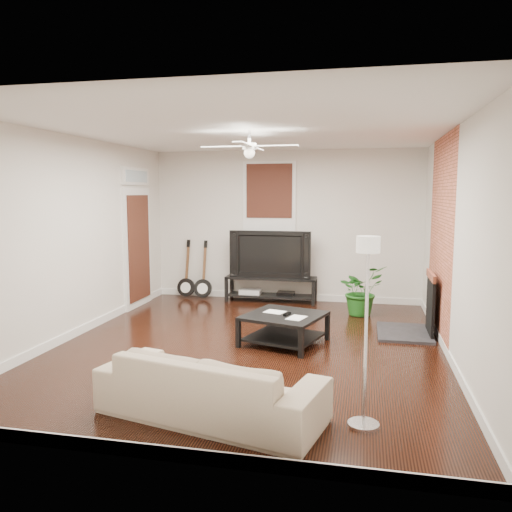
{
  "coord_description": "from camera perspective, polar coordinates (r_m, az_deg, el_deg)",
  "views": [
    {
      "loc": [
        1.46,
        -6.39,
        2.01
      ],
      "look_at": [
        0.0,
        0.4,
        1.15
      ],
      "focal_mm": 35.63,
      "sensor_mm": 36.0,
      "label": 1
    }
  ],
  "objects": [
    {
      "name": "brick_accent",
      "position": [
        7.48,
        20.01,
        1.96
      ],
      "size": [
        0.02,
        2.2,
        2.8
      ],
      "primitive_type": "cube",
      "color": "#AE5738",
      "rests_on": "floor"
    },
    {
      "name": "tv",
      "position": [
        9.41,
        1.73,
        0.28
      ],
      "size": [
        1.5,
        0.2,
        0.86
      ],
      "primitive_type": "imported",
      "color": "black",
      "rests_on": "tv_stand"
    },
    {
      "name": "coffee_table",
      "position": [
        6.89,
        3.16,
        -8.17
      ],
      "size": [
        1.19,
        1.19,
        0.4
      ],
      "primitive_type": "cube",
      "rotation": [
        0.0,
        0.0,
        -0.29
      ],
      "color": "black",
      "rests_on": "floor"
    },
    {
      "name": "guitar_right",
      "position": [
        9.7,
        -6.01,
        -1.54
      ],
      "size": [
        0.36,
        0.26,
        1.13
      ],
      "primitive_type": null,
      "rotation": [
        0.0,
        0.0,
        0.04
      ],
      "color": "black",
      "rests_on": "floor"
    },
    {
      "name": "potted_plant",
      "position": [
        8.58,
        11.69,
        -3.8
      ],
      "size": [
        0.98,
        0.98,
        0.83
      ],
      "primitive_type": "imported",
      "rotation": [
        0.0,
        0.0,
        0.79
      ],
      "color": "#1D5F1B",
      "rests_on": "floor"
    },
    {
      "name": "door_left",
      "position": [
        9.2,
        -13.14,
        2.15
      ],
      "size": [
        0.08,
        1.0,
        2.5
      ],
      "primitive_type": "cube",
      "color": "white",
      "rests_on": "wall_left"
    },
    {
      "name": "sofa",
      "position": [
        4.72,
        -5.1,
        -14.24
      ],
      "size": [
        2.17,
        1.25,
        0.6
      ],
      "primitive_type": "imported",
      "rotation": [
        0.0,
        0.0,
        2.91
      ],
      "color": "tan",
      "rests_on": "floor"
    },
    {
      "name": "floor_lamp",
      "position": [
        4.46,
        12.23,
        -8.43
      ],
      "size": [
        0.33,
        0.33,
        1.67
      ],
      "primitive_type": null,
      "rotation": [
        0.0,
        0.0,
        -0.23
      ],
      "color": "white",
      "rests_on": "floor"
    },
    {
      "name": "room",
      "position": [
        6.58,
        -0.73,
        1.74
      ],
      "size": [
        5.01,
        6.01,
        2.81
      ],
      "color": "black",
      "rests_on": "ground"
    },
    {
      "name": "tv_stand",
      "position": [
        9.49,
        1.69,
        -3.72
      ],
      "size": [
        1.67,
        0.45,
        0.47
      ],
      "primitive_type": "cube",
      "color": "black",
      "rests_on": "floor"
    },
    {
      "name": "fireplace",
      "position": [
        7.58,
        17.54,
        -5.06
      ],
      "size": [
        0.8,
        1.1,
        0.92
      ],
      "primitive_type": "cube",
      "color": "black",
      "rests_on": "floor"
    },
    {
      "name": "guitar_left",
      "position": [
        9.84,
        -7.89,
        -1.44
      ],
      "size": [
        0.36,
        0.27,
        1.13
      ],
      "primitive_type": null,
      "rotation": [
        0.0,
        0.0,
        -0.07
      ],
      "color": "black",
      "rests_on": "floor"
    },
    {
      "name": "window_back",
      "position": [
        9.52,
        1.5,
        6.71
      ],
      "size": [
        1.0,
        0.06,
        1.3
      ],
      "primitive_type": "cube",
      "color": "#36150E",
      "rests_on": "wall_back"
    },
    {
      "name": "ceiling_fan",
      "position": [
        6.58,
        -0.75,
        12.21
      ],
      "size": [
        1.24,
        1.24,
        0.32
      ],
      "primitive_type": null,
      "color": "white",
      "rests_on": "ceiling"
    }
  ]
}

